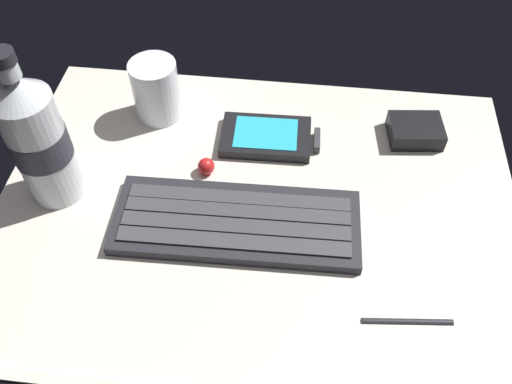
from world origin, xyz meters
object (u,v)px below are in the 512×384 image
(juice_cup, at_px, (157,92))
(charger_block, at_px, (415,131))
(water_bottle, at_px, (38,137))
(trackball_mouse, at_px, (206,166))
(stylus_pen, at_px, (408,320))
(keyboard, at_px, (237,222))
(handheld_device, at_px, (271,137))

(juice_cup, height_order, charger_block, juice_cup)
(water_bottle, bearing_deg, charger_block, 17.63)
(trackball_mouse, relative_size, stylus_pen, 0.23)
(keyboard, distance_m, trackball_mouse, 0.09)
(water_bottle, relative_size, stylus_pen, 2.19)
(handheld_device, xyz_separation_m, juice_cup, (-0.16, 0.04, 0.03))
(trackball_mouse, bearing_deg, stylus_pen, -36.56)
(keyboard, relative_size, charger_block, 4.18)
(trackball_mouse, distance_m, stylus_pen, 0.31)
(handheld_device, distance_m, stylus_pen, 0.30)
(handheld_device, xyz_separation_m, water_bottle, (-0.25, -0.11, 0.08))
(keyboard, relative_size, juice_cup, 3.44)
(keyboard, distance_m, water_bottle, 0.25)
(trackball_mouse, height_order, stylus_pen, trackball_mouse)
(charger_block, xyz_separation_m, trackball_mouse, (-0.27, -0.10, -0.00))
(juice_cup, bearing_deg, keyboard, -53.43)
(handheld_device, relative_size, stylus_pen, 1.36)
(trackball_mouse, bearing_deg, juice_cup, 129.70)
(juice_cup, height_order, stylus_pen, juice_cup)
(juice_cup, bearing_deg, water_bottle, -122.07)
(charger_block, bearing_deg, stylus_pen, -95.19)
(keyboard, relative_size, stylus_pen, 3.08)
(keyboard, bearing_deg, juice_cup, 126.57)
(charger_block, bearing_deg, trackball_mouse, -160.60)
(juice_cup, bearing_deg, trackball_mouse, -50.30)
(keyboard, height_order, stylus_pen, keyboard)
(handheld_device, relative_size, water_bottle, 0.62)
(water_bottle, relative_size, trackball_mouse, 9.45)
(keyboard, xyz_separation_m, stylus_pen, (0.19, -0.10, -0.00))
(keyboard, relative_size, handheld_device, 2.26)
(trackball_mouse, bearing_deg, handheld_device, 40.34)
(juice_cup, distance_m, water_bottle, 0.18)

